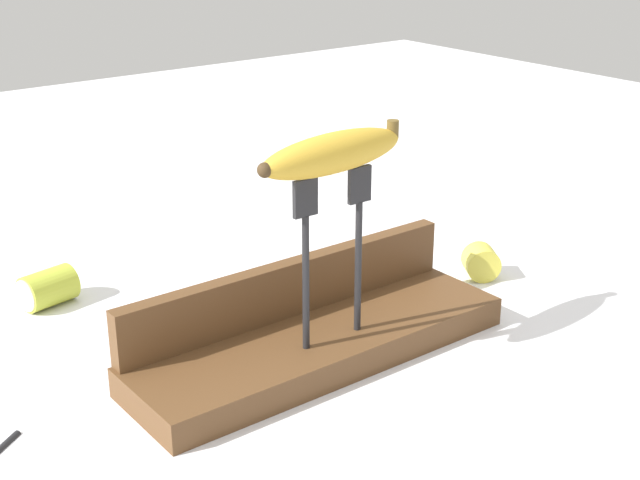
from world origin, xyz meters
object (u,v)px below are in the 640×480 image
object	(u,v)px
banana_chunk_near	(481,262)
banana_chunk_far	(47,288)
fork_stand_center	(333,242)
banana_raised_center	(333,153)

from	to	relation	value
banana_chunk_near	banana_chunk_far	world-z (taller)	same
fork_stand_center	banana_chunk_near	size ratio (longest dim) A/B	3.18
banana_raised_center	banana_chunk_far	xyz separation A→B (m)	(-0.17, 0.31, -0.20)
fork_stand_center	banana_raised_center	bearing A→B (deg)	-175.59
fork_stand_center	banana_raised_center	size ratio (longest dim) A/B	0.99
banana_raised_center	fork_stand_center	bearing A→B (deg)	4.41
fork_stand_center	banana_chunk_near	bearing A→B (deg)	12.21
fork_stand_center	banana_chunk_near	distance (m)	0.31
fork_stand_center	banana_chunk_near	world-z (taller)	fork_stand_center
banana_raised_center	banana_chunk_near	world-z (taller)	banana_raised_center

